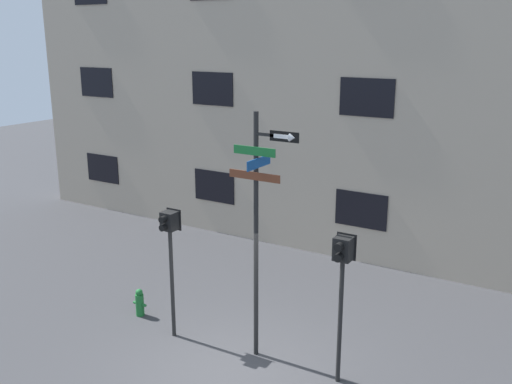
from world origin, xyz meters
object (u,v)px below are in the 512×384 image
(pedestrian_signal_right, at_px, (342,270))
(fire_hydrant, at_px, (140,303))
(street_sign_pole, at_px, (259,217))
(pedestrian_signal_left, at_px, (170,240))

(pedestrian_signal_right, distance_m, fire_hydrant, 5.10)
(street_sign_pole, distance_m, pedestrian_signal_left, 2.03)
(street_sign_pole, relative_size, pedestrian_signal_right, 1.71)
(street_sign_pole, height_order, pedestrian_signal_left, street_sign_pole)
(street_sign_pole, distance_m, pedestrian_signal_right, 1.78)
(pedestrian_signal_left, height_order, pedestrian_signal_right, pedestrian_signal_right)
(pedestrian_signal_left, relative_size, pedestrian_signal_right, 0.98)
(street_sign_pole, height_order, fire_hydrant, street_sign_pole)
(fire_hydrant, bearing_deg, pedestrian_signal_right, -0.64)
(pedestrian_signal_left, xyz_separation_m, pedestrian_signal_right, (3.54, 0.25, 0.07))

